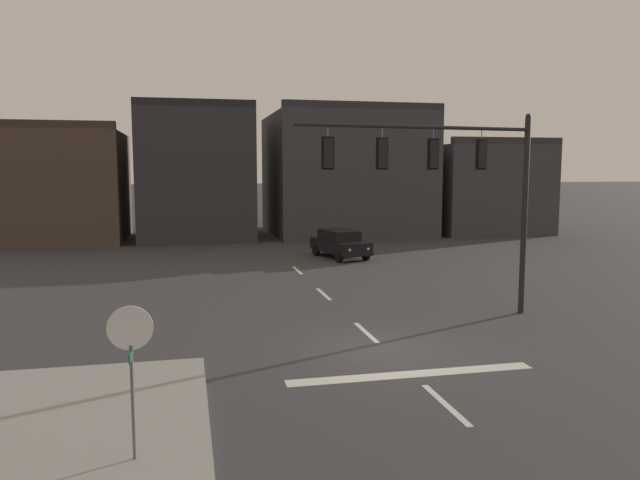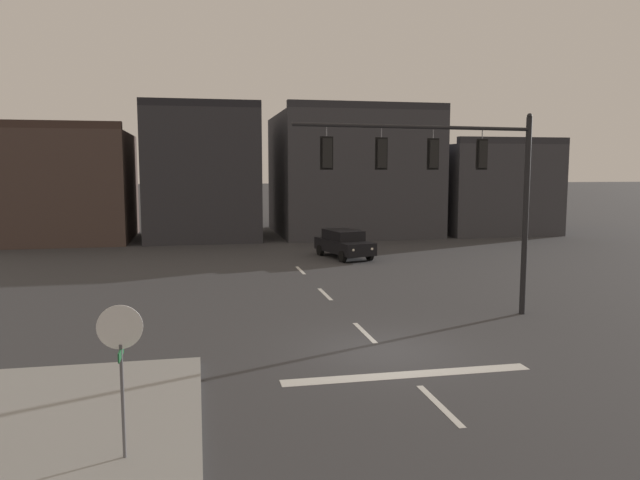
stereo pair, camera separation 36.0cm
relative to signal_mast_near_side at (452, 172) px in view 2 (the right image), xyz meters
The scene contains 8 objects.
ground_plane 6.67m from the signal_mast_near_side, 136.91° to the right, with size 400.00×400.00×0.00m, color #353538.
sidewalk_near_corner 13.78m from the signal_mast_near_side, 146.96° to the right, with size 5.00×8.00×0.15m, color gray.
stop_bar_paint 7.78m from the signal_mast_near_side, 122.75° to the right, with size 6.40×0.50×0.01m, color silver.
lane_centreline 6.03m from the signal_mast_near_side, 162.45° to the right, with size 0.16×26.40×0.01m.
signal_mast_near_side is the anchor object (origin of this frame).
stop_sign 13.12m from the signal_mast_near_side, 138.62° to the right, with size 0.76×0.64×2.83m.
car_lot_nearside 15.31m from the signal_mast_near_side, 90.19° to the left, with size 2.77×4.70×1.61m.
building_row 28.02m from the signal_mast_near_side, 90.71° to the left, with size 41.81×13.34×9.78m.
Camera 2 is at (-5.06, -15.88, 5.09)m, focal length 34.04 mm.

